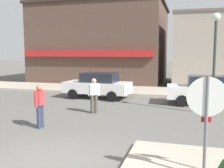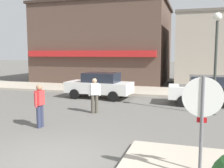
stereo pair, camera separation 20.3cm
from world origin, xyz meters
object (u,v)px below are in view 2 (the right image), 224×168
object	(u,v)px
parked_car_nearest	(100,85)
pedestrian_crossing_near	(40,104)
pedestrian_crossing_far	(95,94)
parked_car_second	(208,90)
stop_sign	(202,114)
lamp_post	(216,48)

from	to	relation	value
parked_car_nearest	pedestrian_crossing_near	size ratio (longest dim) A/B	2.54
pedestrian_crossing_far	parked_car_second	bearing A→B (deg)	35.00
pedestrian_crossing_far	pedestrian_crossing_near	bearing A→B (deg)	-111.56
stop_sign	pedestrian_crossing_far	bearing A→B (deg)	128.84
parked_car_second	pedestrian_crossing_far	bearing A→B (deg)	-145.00
parked_car_nearest	pedestrian_crossing_far	xyz separation A→B (m)	(1.15, -3.89, 0.06)
parked_car_nearest	pedestrian_crossing_far	size ratio (longest dim) A/B	2.54
stop_sign	parked_car_second	xyz separation A→B (m)	(0.61, 9.10, -0.71)
lamp_post	pedestrian_crossing_near	distance (m)	7.77
stop_sign	parked_car_second	world-z (taller)	stop_sign
stop_sign	pedestrian_crossing_near	bearing A→B (deg)	153.65
stop_sign	parked_car_second	bearing A→B (deg)	86.17
parked_car_second	pedestrian_crossing_near	distance (m)	8.86
stop_sign	parked_car_nearest	xyz separation A→B (m)	(-5.62, 9.44, -0.71)
pedestrian_crossing_far	lamp_post	bearing A→B (deg)	13.39
parked_car_nearest	stop_sign	bearing A→B (deg)	-59.22
lamp_post	pedestrian_crossing_far	xyz separation A→B (m)	(-5.21, -1.24, -2.09)
lamp_post	pedestrian_crossing_near	size ratio (longest dim) A/B	2.82
lamp_post	pedestrian_crossing_far	world-z (taller)	lamp_post
pedestrian_crossing_near	pedestrian_crossing_far	bearing A→B (deg)	68.44
parked_car_second	pedestrian_crossing_near	xyz separation A→B (m)	(-6.18, -6.34, 0.06)
parked_car_nearest	pedestrian_crossing_far	bearing A→B (deg)	-73.49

